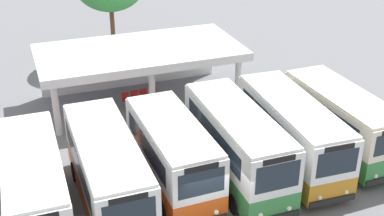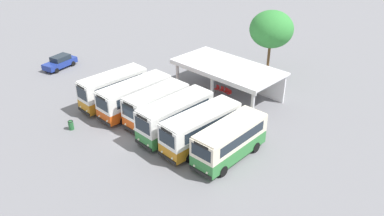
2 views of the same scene
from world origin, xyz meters
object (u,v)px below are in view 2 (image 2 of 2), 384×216
(litter_bin_apron, at_px, (71,125))
(city_bus_nearest_orange, at_px, (113,88))
(waiting_chair_second_from_end, at_px, (222,89))
(city_bus_fourth_amber, at_px, (175,116))
(city_bus_middle_cream, at_px, (157,105))
(parked_car_flank, at_px, (60,62))
(city_bus_fifth_blue, at_px, (201,127))
(city_bus_second_in_row, at_px, (135,96))
(city_bus_far_end_green, at_px, (230,140))
(waiting_chair_fourth_seat, at_px, (229,93))
(waiting_chair_end_by_column, at_px, (217,88))
(waiting_chair_middle_seat, at_px, (226,91))

(litter_bin_apron, bearing_deg, city_bus_nearest_orange, 102.16)
(waiting_chair_second_from_end, distance_m, litter_bin_apron, 16.41)
(city_bus_fourth_amber, bearing_deg, city_bus_middle_cream, 174.02)
(city_bus_fourth_amber, height_order, parked_car_flank, city_bus_fourth_amber)
(city_bus_fifth_blue, bearing_deg, litter_bin_apron, -148.09)
(city_bus_fourth_amber, distance_m, parked_car_flank, 22.06)
(waiting_chair_second_from_end, bearing_deg, city_bus_second_in_row, -110.74)
(city_bus_far_end_green, xyz_separation_m, waiting_chair_fourth_seat, (-7.11, 8.68, -1.25))
(city_bus_fourth_amber, xyz_separation_m, city_bus_fifth_blue, (2.94, 0.23, -0.07))
(parked_car_flank, xyz_separation_m, waiting_chair_end_by_column, (19.08, 8.63, -0.31))
(city_bus_second_in_row, distance_m, waiting_chair_middle_seat, 10.22)
(city_bus_middle_cream, distance_m, city_bus_fourth_amber, 2.95)
(city_bus_middle_cream, bearing_deg, waiting_chair_end_by_column, 90.07)
(waiting_chair_middle_seat, height_order, waiting_chair_fourth_seat, same)
(city_bus_middle_cream, height_order, litter_bin_apron, city_bus_middle_cream)
(city_bus_middle_cream, relative_size, parked_car_flank, 1.45)
(waiting_chair_second_from_end, bearing_deg, waiting_chair_end_by_column, -170.82)
(city_bus_second_in_row, xyz_separation_m, city_bus_middle_cream, (2.94, 0.27, 0.01))
(city_bus_middle_cream, xyz_separation_m, city_bus_fifth_blue, (5.87, -0.08, 0.02))
(city_bus_fifth_blue, height_order, waiting_chair_middle_seat, city_bus_fifth_blue)
(city_bus_far_end_green, bearing_deg, waiting_chair_end_by_column, 135.50)
(city_bus_nearest_orange, bearing_deg, city_bus_second_in_row, 9.90)
(waiting_chair_second_from_end, relative_size, waiting_chair_fourth_seat, 1.00)
(waiting_chair_fourth_seat, bearing_deg, parked_car_flank, -157.44)
(waiting_chair_end_by_column, bearing_deg, litter_bin_apron, -106.58)
(waiting_chair_middle_seat, xyz_separation_m, waiting_chair_fourth_seat, (0.57, -0.13, 0.00))
(city_bus_fifth_blue, relative_size, waiting_chair_middle_seat, 9.12)
(waiting_chair_fourth_seat, bearing_deg, litter_bin_apron, -112.19)
(waiting_chair_second_from_end, height_order, litter_bin_apron, litter_bin_apron)
(city_bus_nearest_orange, xyz_separation_m, city_bus_middle_cream, (5.87, 0.78, -0.08))
(city_bus_fourth_amber, distance_m, waiting_chair_second_from_end, 9.67)
(city_bus_far_end_green, bearing_deg, city_bus_nearest_orange, -176.15)
(parked_car_flank, xyz_separation_m, waiting_chair_middle_seat, (20.22, 8.77, -0.31))
(waiting_chair_middle_seat, bearing_deg, city_bus_second_in_row, -113.65)
(waiting_chair_middle_seat, xyz_separation_m, litter_bin_apron, (-5.75, -15.63, -0.07))
(city_bus_nearest_orange, distance_m, city_bus_fourth_amber, 8.82)
(city_bus_second_in_row, xyz_separation_m, city_bus_fourth_amber, (5.87, -0.04, 0.10))
(city_bus_fifth_blue, distance_m, waiting_chair_fourth_seat, 9.97)
(waiting_chair_second_from_end, bearing_deg, city_bus_middle_cream, -93.57)
(city_bus_nearest_orange, relative_size, parked_car_flank, 1.58)
(city_bus_middle_cream, xyz_separation_m, city_bus_far_end_green, (8.81, 0.21, -0.03))
(city_bus_nearest_orange, distance_m, parked_car_flank, 13.30)
(city_bus_middle_cream, xyz_separation_m, waiting_chair_second_from_end, (0.56, 8.96, -1.28))
(city_bus_middle_cream, height_order, waiting_chair_fourth_seat, city_bus_middle_cream)
(waiting_chair_end_by_column, bearing_deg, city_bus_nearest_orange, -121.27)
(waiting_chair_second_from_end, bearing_deg, city_bus_fifth_blue, -59.56)
(litter_bin_apron, bearing_deg, parked_car_flank, 154.66)
(city_bus_second_in_row, relative_size, city_bus_fourth_amber, 1.03)
(city_bus_far_end_green, distance_m, waiting_chair_second_from_end, 12.10)
(city_bus_fourth_amber, relative_size, city_bus_fifth_blue, 0.97)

